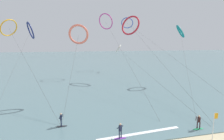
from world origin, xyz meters
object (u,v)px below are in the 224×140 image
surfer_emerald (199,123)px  kite_crimson (130,25)px  kite_magenta (106,22)px  kite_cobalt (127,23)px  surfer_violet (120,132)px  kite_coral (79,34)px  beach_flag (214,122)px  kite_ivory (118,49)px  kite_amber (9,28)px  kite_teal (180,31)px  kite_navy (30,30)px  surfer_charcoal (61,121)px

surfer_emerald → kite_crimson: 33.59m
kite_magenta → kite_cobalt: 18.09m
surfer_violet → kite_crimson: 35.38m
kite_crimson → kite_coral: bearing=-79.2°
kite_cobalt → beach_flag: (-8.32, -54.15, -15.63)m
kite_coral → kite_ivory: bearing=-101.1°
kite_magenta → kite_amber: size_ratio=1.58×
kite_amber → kite_ivory: bearing=164.0°
kite_magenta → kite_teal: bearing=-177.9°
kite_coral → beach_flag: (12.70, -16.61, -9.54)m
kite_navy → kite_crimson: bearing=-129.5°
kite_crimson → beach_flag: (-2.11, -32.78, -12.75)m
surfer_charcoal → kite_cobalt: (23.99, 47.34, 16.77)m
surfer_charcoal → kite_coral: 14.80m
kite_coral → kite_amber: bearing=-25.3°
kite_navy → kite_teal: (36.73, -18.17, -0.81)m
kite_ivory → kite_cobalt: bearing=154.1°
beach_flag → kite_navy: bearing=119.7°
surfer_violet → kite_ivory: 48.01m
surfer_charcoal → kite_teal: 35.34m
kite_navy → beach_flag: (24.63, -43.23, -11.67)m
surfer_charcoal → kite_magenta: 38.89m
surfer_charcoal → kite_navy: kite_navy is taller
kite_amber → kite_coral: bearing=89.3°
surfer_charcoal → kite_teal: (27.77, 18.26, 12.00)m
surfer_violet → kite_ivory: bearing=45.6°
kite_coral → kite_crimson: (14.81, 16.17, 3.21)m
kite_ivory → kite_amber: bearing=-41.3°
surfer_charcoal → beach_flag: bearing=-110.9°
kite_coral → kite_magenta: size_ratio=0.35×
kite_coral → kite_teal: (24.80, 8.46, 1.31)m
surfer_charcoal → kite_coral: (2.97, 9.80, 10.68)m
kite_amber → surfer_violet: bearing=73.0°
kite_teal → surfer_emerald: bearing=178.0°
kite_crimson → kite_cobalt: (6.20, 21.37, 2.88)m
surfer_charcoal → beach_flag: 17.12m
kite_cobalt → kite_magenta: bearing=71.3°
surfer_charcoal → kite_navy: 39.64m
kite_teal → beach_flag: kite_teal is taller
surfer_violet → kite_magenta: bearing=51.4°
kite_amber → beach_flag: (26.29, -28.36, -11.23)m
kite_magenta → kite_amber: 26.23m
surfer_charcoal → kite_amber: (-10.63, 21.55, 12.37)m
kite_navy → kite_amber: (-1.67, -14.87, -0.44)m
kite_coral → kite_magenta: 25.90m
kite_ivory → beach_flag: bearing=11.1°
surfer_charcoal → kite_crimson: (17.78, 25.97, 13.89)m
surfer_emerald → kite_teal: (12.13, 22.80, 12.00)m
kite_coral → beach_flag: size_ratio=4.47×
kite_amber → beach_flag: 40.27m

